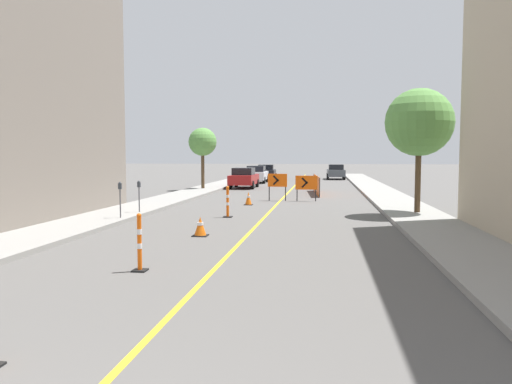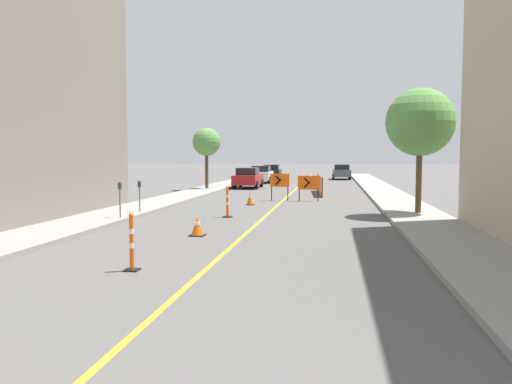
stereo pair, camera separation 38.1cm
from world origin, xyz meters
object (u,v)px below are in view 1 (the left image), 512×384
object	(u,v)px
traffic_cone_third	(248,198)
street_tree_right_near	(419,123)
arrow_barricade_secondary	(306,183)
parked_car_opposite_side	(336,172)
parked_car_curb_near	(244,178)
parking_meter_far_curb	(139,190)
street_tree_left_near	(203,142)
parked_car_curb_mid	(257,174)
delineator_post_front	(140,246)
parking_meter_near_curb	(120,192)
traffic_cone_second	(200,227)
delineator_post_rear	(228,204)
arrow_barricade_primary	(277,181)
parked_car_curb_far	(266,172)

from	to	relation	value
traffic_cone_third	street_tree_right_near	world-z (taller)	street_tree_right_near
arrow_barricade_secondary	parked_car_opposite_side	size ratio (longest dim) A/B	0.33
arrow_barricade_secondary	parked_car_curb_near	size ratio (longest dim) A/B	0.33
parking_meter_far_curb	street_tree_left_near	xyz separation A→B (m)	(-1.01, 15.31, 2.40)
parked_car_curb_mid	parked_car_opposite_side	distance (m)	11.05
parking_meter_far_curb	delineator_post_front	bearing A→B (deg)	-69.06
parking_meter_near_curb	street_tree_right_near	world-z (taller)	street_tree_right_near
traffic_cone_second	delineator_post_front	distance (m)	4.87
arrow_barricade_secondary	parked_car_curb_near	distance (m)	11.75
traffic_cone_third	street_tree_left_near	xyz separation A→B (m)	(-4.90, 10.17, 3.16)
delineator_post_front	parked_car_curb_near	world-z (taller)	parked_car_curb_near
parked_car_curb_mid	street_tree_left_near	bearing A→B (deg)	-104.19
arrow_barricade_secondary	parking_meter_far_curb	bearing A→B (deg)	-134.13
delineator_post_rear	arrow_barricade_primary	world-z (taller)	arrow_barricade_primary
arrow_barricade_primary	parked_car_curb_mid	xyz separation A→B (m)	(-3.62, 18.12, -0.29)
traffic_cone_third	arrow_barricade_secondary	world-z (taller)	arrow_barricade_secondary
parked_car_curb_mid	street_tree_right_near	xyz separation A→B (m)	(10.12, -24.34, 3.10)
delineator_post_rear	parked_car_curb_far	size ratio (longest dim) A/B	0.30
parked_car_opposite_side	parking_meter_near_curb	bearing A→B (deg)	-105.58
parked_car_curb_near	traffic_cone_third	bearing A→B (deg)	-79.31
arrow_barricade_primary	parked_car_curb_mid	world-z (taller)	parked_car_curb_mid
delineator_post_rear	parked_car_opposite_side	bearing A→B (deg)	81.34
street_tree_left_near	traffic_cone_third	bearing A→B (deg)	-64.29
parked_car_curb_far	parking_meter_far_curb	size ratio (longest dim) A/B	3.30
parking_meter_near_curb	street_tree_left_near	size ratio (longest dim) A/B	0.31
parked_car_curb_near	street_tree_right_near	distance (m)	19.78
arrow_barricade_secondary	traffic_cone_second	bearing A→B (deg)	-105.85
street_tree_left_near	parked_car_curb_mid	bearing A→B (deg)	76.52
delineator_post_front	arrow_barricade_primary	distance (m)	17.55
delineator_post_rear	parked_car_curb_near	xyz separation A→B (m)	(-2.26, 18.32, 0.23)
traffic_cone_third	parked_car_opposite_side	bearing A→B (deg)	79.95
arrow_barricade_primary	parked_car_curb_far	distance (m)	24.47
parked_car_opposite_side	street_tree_left_near	size ratio (longest dim) A/B	0.99
delineator_post_front	parking_meter_near_curb	distance (m)	8.64
parking_meter_far_curb	street_tree_left_near	bearing A→B (deg)	93.77
arrow_barricade_primary	parked_car_opposite_side	world-z (taller)	parked_car_opposite_side
traffic_cone_third	delineator_post_front	world-z (taller)	delineator_post_front
traffic_cone_second	parked_car_curb_near	distance (m)	23.25
arrow_barricade_secondary	street_tree_left_near	bearing A→B (deg)	132.76
delineator_post_front	street_tree_right_near	world-z (taller)	street_tree_right_near
parking_meter_far_curb	street_tree_left_near	world-z (taller)	street_tree_left_near
delineator_post_rear	arrow_barricade_primary	size ratio (longest dim) A/B	0.85
traffic_cone_second	parked_car_opposite_side	size ratio (longest dim) A/B	0.14
delineator_post_rear	arrow_barricade_secondary	distance (m)	8.34
arrow_barricade_primary	parked_car_curb_mid	distance (m)	18.48
traffic_cone_second	street_tree_right_near	bearing A→B (deg)	39.47
delineator_post_rear	parked_car_curb_far	distance (m)	32.11
delineator_post_rear	traffic_cone_third	bearing A→B (deg)	89.20
arrow_barricade_secondary	parked_car_curb_far	xyz separation A→B (m)	(-5.02, 24.25, -0.19)
parked_car_curb_near	arrow_barricade_secondary	bearing A→B (deg)	-63.09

